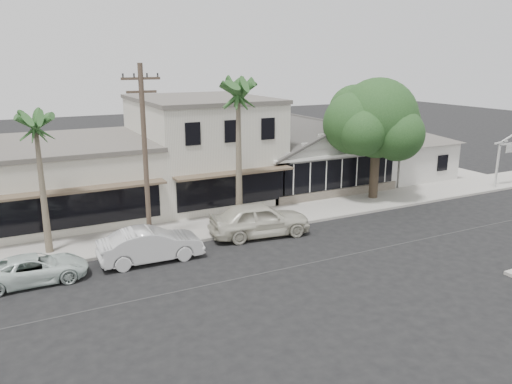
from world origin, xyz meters
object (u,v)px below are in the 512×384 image
utility_pole (145,154)px  shade_tree (374,120)px  car_2 (35,269)px  car_0 (260,219)px  car_1 (151,245)px

utility_pole → shade_tree: (15.79, 2.34, 0.52)m
utility_pole → car_2: size_ratio=2.09×
utility_pole → shade_tree: bearing=8.4°
car_0 → car_1: bearing=104.4°
car_2 → shade_tree: 22.03m
car_0 → shade_tree: 11.40m
car_1 → shade_tree: (16.16, 3.87, 4.52)m
car_1 → shade_tree: bearing=-75.3°
utility_pole → car_2: 7.00m
car_1 → car_2: 5.00m
car_1 → car_2: car_1 is taller
utility_pole → car_1: utility_pole is taller
car_0 → car_2: car_0 is taller
car_0 → car_2: 11.15m
car_1 → utility_pole: bearing=-12.5°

